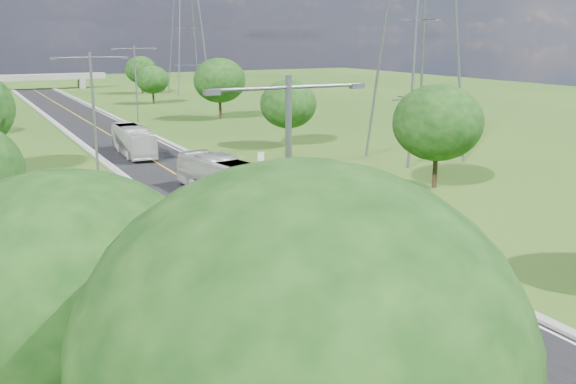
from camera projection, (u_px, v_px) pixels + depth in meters
ground at (127, 145)px, 67.38m from camera, size 260.00×260.00×0.00m
road at (114, 137)px, 72.53m from camera, size 8.00×150.00×0.06m
curb_left at (75, 139)px, 70.60m from camera, size 0.50×150.00×0.22m
curb_right at (150, 134)px, 74.43m from camera, size 0.50×150.00×0.22m
speed_limit_sign at (261, 162)px, 50.41m from camera, size 0.55×0.09×2.40m
overpass at (32, 78)px, 135.61m from camera, size 30.00×3.00×3.20m
streetlight_near_left at (289, 195)px, 21.98m from camera, size 5.90×0.25×10.00m
streetlight_mid_left at (93, 105)px, 50.36m from camera, size 5.90×0.25×10.00m
streetlight_far_right at (136, 77)px, 84.16m from camera, size 5.90×0.25×10.00m
power_tower_near at (421, 3)px, 56.78m from camera, size 9.00×6.40×28.00m
power_tower_far at (187, 21)px, 123.09m from camera, size 9.00×6.40×28.00m
tree_la at (67, 298)px, 15.09m from camera, size 7.14×7.14×8.30m
tree_lf at (302, 354)px, 11.13m from camera, size 7.98×7.98×9.28m
tree_rb at (438, 123)px, 47.62m from camera, size 6.72×6.72×7.82m
tree_rc at (288, 104)px, 66.24m from camera, size 5.88×5.88×6.84m
tree_rd at (220, 80)px, 87.56m from camera, size 7.14×7.14×8.30m
tree_re at (153, 80)px, 107.37m from camera, size 5.46×5.46×6.35m
tree_rf at (141, 70)px, 126.00m from camera, size 6.30×6.30×7.33m
bus_outbound at (223, 176)px, 45.84m from camera, size 3.97×10.24×2.78m
bus_inbound at (133, 141)px, 61.46m from camera, size 2.78×10.08×2.78m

